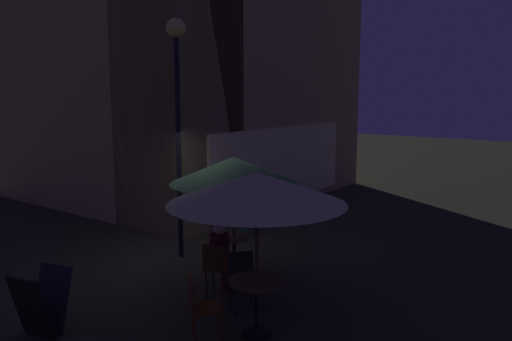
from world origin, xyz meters
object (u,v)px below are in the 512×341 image
Objects in this scene: patio_umbrella_1 at (234,171)px; cafe_chair_0 at (242,276)px; cafe_table_1 at (234,250)px; patron_standing_1 at (244,200)px; menu_sandwich_board at (42,303)px; patio_umbrella_0 at (257,189)px; cafe_chair_2 at (218,265)px; cafe_table_0 at (257,295)px; street_lamp_near_corner at (177,85)px; cafe_chair_1 at (199,303)px; patron_seated_0 at (221,254)px.

patio_umbrella_1 is 2.49× the size of cafe_chair_0.
cafe_table_1 is 2.69m from patron_standing_1.
patron_standing_1 reaches higher than menu_sandwich_board.
cafe_table_1 is 2.59m from patio_umbrella_0.
cafe_chair_2 is at bearing -82.39° from patron_standing_1.
menu_sandwich_board is 1.15× the size of cafe_table_0.
patron_standing_1 is at bearing -4.97° from street_lamp_near_corner.
street_lamp_near_corner is 2.12× the size of patio_umbrella_1.
street_lamp_near_corner is at bearing 78.14° from cafe_table_1.
cafe_chair_2 is at bearing -151.76° from cafe_chair_0.
street_lamp_near_corner is at bearing -167.36° from cafe_chair_0.
patio_umbrella_0 is at bearing -132.68° from cafe_table_1.
cafe_table_0 is 0.77m from cafe_chair_1.
cafe_table_1 is 0.35× the size of patio_umbrella_1.
menu_sandwich_board is 2.90m from cafe_table_0.
patio_umbrella_0 is 2.12m from patio_umbrella_1.
menu_sandwich_board is 2.15m from cafe_chair_1.
cafe_chair_0 is 0.53× the size of patron_standing_1.
menu_sandwich_board reaches higher than cafe_table_0.
patio_umbrella_0 reaches higher than cafe_chair_1.
cafe_table_1 is at bearing -79.31° from patron_standing_1.
cafe_table_0 is 4.76m from patron_standing_1.
patio_umbrella_1 is at bearing 47.32° from patio_umbrella_0.
patron_standing_1 is (4.23, 2.53, 0.33)m from cafe_chair_1.
cafe_chair_2 is (-0.79, -0.30, 0.02)m from cafe_table_1.
cafe_chair_2 is at bearing 62.70° from patio_umbrella_0.
patio_umbrella_0 is (-1.78, -3.21, -1.37)m from street_lamp_near_corner.
patio_umbrella_1 is 2.43× the size of cafe_chair_2.
street_lamp_near_corner reaches higher than cafe_chair_1.
patio_umbrella_1 is 1.89m from cafe_chair_0.
street_lamp_near_corner is 4.67m from menu_sandwich_board.
cafe_chair_2 is at bearing 62.70° from cafe_table_0.
cafe_table_0 is 2.12m from cafe_table_1.
patio_umbrella_1 reaches higher than cafe_table_1.
street_lamp_near_corner is 5.97× the size of cafe_table_1.
patron_standing_1 is (2.22, 1.49, -1.10)m from patio_umbrella_1.
patron_standing_1 is (3.01, 1.80, 0.29)m from cafe_chair_2.
patio_umbrella_0 is 2.03m from patron_seated_0.
cafe_chair_2 is at bearing -158.88° from cafe_table_1.
menu_sandwich_board is 5.45m from patron_standing_1.
cafe_table_0 is 2.52m from patio_umbrella_1.
cafe_table_0 is at bearing -119.02° from street_lamp_near_corner.
cafe_table_0 is at bearing 0.00° from cafe_chair_1.
cafe_table_1 is at bearing 0.00° from patron_seated_0.
cafe_chair_2 is 0.54× the size of patron_standing_1.
cafe_chair_0 is (0.54, 0.67, -1.50)m from patio_umbrella_0.
patio_umbrella_1 is (1.43, 1.55, -0.08)m from patio_umbrella_0.
cafe_table_0 reaches higher than cafe_table_1.
patio_umbrella_1 is 1.44m from patron_seated_0.
patio_umbrella_1 reaches higher than cafe_chair_1.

